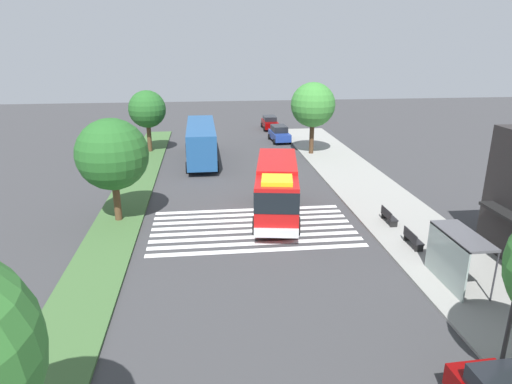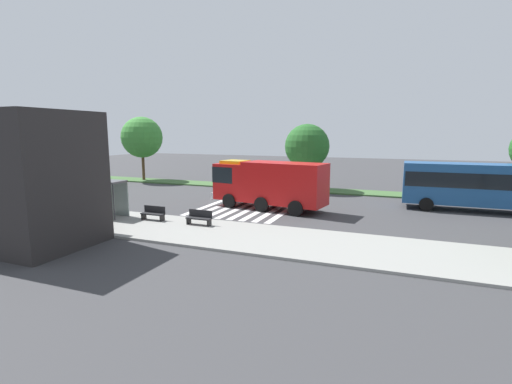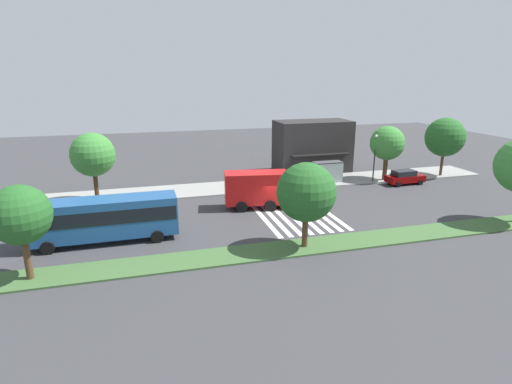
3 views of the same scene
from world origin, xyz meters
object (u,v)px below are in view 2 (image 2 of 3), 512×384
(bench_near_shelter, at_px, (153,213))
(median_tree_west, at_px, (307,147))
(parked_car_east, at_px, (49,191))
(sidewalk_tree_center, at_px, (32,148))
(transit_bus, at_px, (486,184))
(median_tree_center, at_px, (142,137))
(street_lamp, at_px, (56,163))
(bench_west_of_shelter, at_px, (199,217))
(fire_truck, at_px, (266,182))
(bus_stop_shelter, at_px, (104,190))

(bench_near_shelter, relative_size, median_tree_west, 0.25)
(parked_car_east, height_order, bench_near_shelter, parked_car_east)
(sidewalk_tree_center, bearing_deg, transit_bus, -160.95)
(transit_bus, bearing_deg, median_tree_center, 170.85)
(street_lamp, relative_size, median_tree_center, 0.76)
(bench_west_of_shelter, bearing_deg, median_tree_west, -98.40)
(fire_truck, bearing_deg, median_tree_center, -18.25)
(bench_west_of_shelter, height_order, street_lamp, street_lamp)
(street_lamp, xyz_separation_m, median_tree_center, (4.63, -15.88, 1.67))
(median_tree_west, bearing_deg, street_lamp, 45.96)
(fire_truck, bearing_deg, bench_near_shelter, 61.43)
(median_tree_center, bearing_deg, transit_bus, 171.31)
(bench_west_of_shelter, height_order, median_tree_west, median_tree_west)
(sidewalk_tree_center, relative_size, median_tree_center, 0.88)
(bus_stop_shelter, relative_size, bench_near_shelter, 2.19)
(fire_truck, height_order, bench_near_shelter, fire_truck)
(parked_car_east, height_order, transit_bus, transit_bus)
(fire_truck, xyz_separation_m, parked_car_east, (17.88, 4.00, -1.15))
(bench_near_shelter, xyz_separation_m, median_tree_center, (14.09, -16.85, 4.60))
(bench_west_of_shelter, relative_size, street_lamp, 0.28)
(transit_bus, xyz_separation_m, street_lamp, (29.98, 10.59, 1.44))
(fire_truck, distance_m, bench_near_shelter, 8.70)
(fire_truck, distance_m, bench_west_of_shelter, 7.17)
(transit_bus, height_order, bench_near_shelter, transit_bus)
(street_lamp, bearing_deg, bus_stop_shelter, 169.67)
(street_lamp, distance_m, sidewalk_tree_center, 2.18)
(transit_bus, xyz_separation_m, sidewalk_tree_center, (31.82, 10.99, 2.55))
(street_lamp, bearing_deg, transit_bus, -160.55)
(parked_car_east, xyz_separation_m, bus_stop_shelter, (-8.62, 2.80, 1.01))
(parked_car_east, distance_m, bus_stop_shelter, 9.12)
(transit_bus, relative_size, bench_west_of_shelter, 7.01)
(parked_car_east, bearing_deg, bench_near_shelter, 165.24)
(bus_stop_shelter, bearing_deg, street_lamp, -10.33)
(median_tree_west, distance_m, median_tree_center, 20.00)
(bench_west_of_shelter, bearing_deg, parked_car_east, -9.84)
(fire_truck, relative_size, parked_car_east, 1.96)
(median_tree_west, height_order, median_tree_center, median_tree_center)
(median_tree_center, bearing_deg, bus_stop_shelter, 120.88)
(transit_bus, relative_size, median_tree_west, 1.74)
(fire_truck, distance_m, sidewalk_tree_center, 17.87)
(bus_stop_shelter, bearing_deg, transit_bus, -154.72)
(parked_car_east, distance_m, sidewalk_tree_center, 4.54)
(bus_stop_shelter, distance_m, bench_near_shelter, 4.20)
(bus_stop_shelter, distance_m, street_lamp, 5.78)
(street_lamp, relative_size, sidewalk_tree_center, 0.86)
(fire_truck, height_order, bus_stop_shelter, fire_truck)
(street_lamp, bearing_deg, median_tree_center, -73.74)
(fire_truck, xyz_separation_m, median_tree_west, (-0.63, -10.08, 2.35))
(bench_west_of_shelter, xyz_separation_m, sidewalk_tree_center, (14.70, -0.58, 4.04))
(median_tree_west, relative_size, median_tree_center, 0.87)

